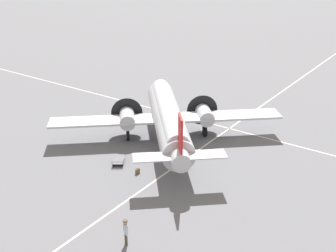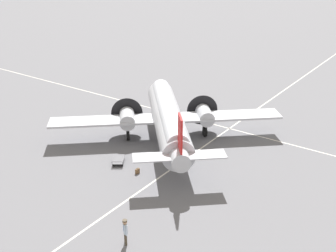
% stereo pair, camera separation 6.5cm
% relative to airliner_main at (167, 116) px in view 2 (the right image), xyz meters
% --- Properties ---
extents(ground_plane, '(300.00, 300.00, 0.00)m').
position_rel_airliner_main_xyz_m(ground_plane, '(0.34, 0.31, -2.61)').
color(ground_plane, slate).
extents(apron_line_eastwest, '(120.00, 0.16, 0.01)m').
position_rel_airliner_main_xyz_m(apron_line_eastwest, '(0.34, 3.54, -2.61)').
color(apron_line_eastwest, silver).
rests_on(apron_line_eastwest, ground_plane).
extents(apron_line_northsouth, '(0.16, 120.00, 0.01)m').
position_rel_airliner_main_xyz_m(apron_line_northsouth, '(-6.17, 0.31, -2.61)').
color(apron_line_northsouth, silver).
rests_on(apron_line_northsouth, ground_plane).
extents(airliner_main, '(18.18, 18.48, 6.07)m').
position_rel_airliner_main_xyz_m(airliner_main, '(0.00, 0.00, 0.00)').
color(airliner_main, silver).
rests_on(airliner_main, ground_plane).
extents(crew_foreground, '(0.43, 0.53, 1.85)m').
position_rel_airliner_main_xyz_m(crew_foreground, '(14.10, 6.76, -1.45)').
color(crew_foreground, '#473D2D').
rests_on(crew_foreground, ground_plane).
extents(suitcase_near_door, '(0.39, 0.20, 0.47)m').
position_rel_airliner_main_xyz_m(suitcase_near_door, '(6.63, 1.63, -2.40)').
color(suitcase_near_door, brown).
rests_on(suitcase_near_door, ground_plane).
extents(baggage_cart, '(2.07, 1.86, 0.56)m').
position_rel_airliner_main_xyz_m(baggage_cart, '(6.12, -0.93, -2.34)').
color(baggage_cart, '#56565B').
rests_on(baggage_cart, ground_plane).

